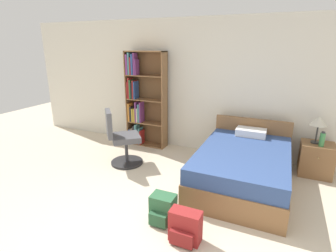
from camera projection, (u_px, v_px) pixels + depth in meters
wall_back at (221, 88)px, 4.99m from camera, size 9.00×0.06×2.60m
bookshelf at (141, 101)px, 5.52m from camera, size 0.86×0.28×1.98m
bed at (243, 166)px, 4.05m from camera, size 1.32×1.98×0.83m
office_chair at (121, 140)px, 4.69m from camera, size 0.72×0.71×1.02m
nightstand at (316, 159)px, 4.35m from camera, size 0.51×0.45×0.55m
table_lamp at (319, 122)px, 4.20m from camera, size 0.27×0.27×0.45m
water_bottle at (322, 139)px, 4.13m from camera, size 0.08×0.08×0.24m
backpack_red at (185, 227)px, 2.88m from camera, size 0.35×0.24×0.37m
backpack_green at (163, 209)px, 3.21m from camera, size 0.30×0.29×0.35m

